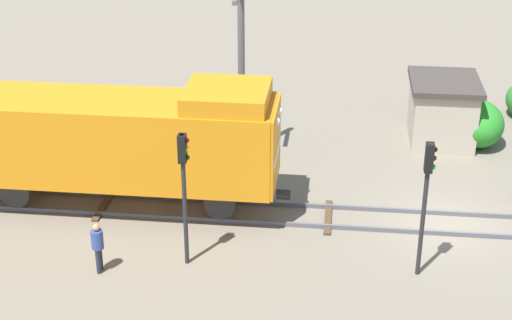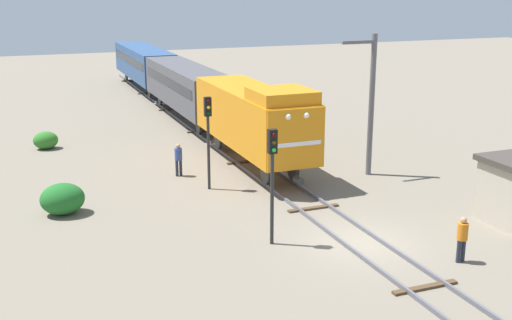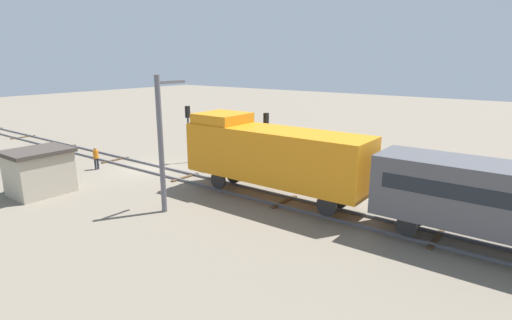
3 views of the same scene
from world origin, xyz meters
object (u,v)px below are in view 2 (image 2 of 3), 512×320
passenger_car_trailing (144,62)px  worker_by_signal (178,157)px  passenger_car_leading (186,85)px  traffic_signal_near (272,166)px  catenary_mast (370,101)px  locomotive (254,116)px  traffic_signal_mid (208,126)px  worker_near_track (462,236)px

passenger_car_trailing → worker_by_signal: bearing=-98.5°
passenger_car_leading → traffic_signal_near: (-3.20, -23.44, 0.56)m
catenary_mast → locomotive: bearing=144.8°
passenger_car_trailing → traffic_signal_mid: traffic_signal_mid is taller
locomotive → worker_by_signal: (-4.20, -0.18, -1.78)m
locomotive → catenary_mast: 6.13m
traffic_signal_near → catenary_mast: (8.13, 6.62, 0.75)m
passenger_car_leading → traffic_signal_near: 23.67m
worker_by_signal → traffic_signal_mid: bearing=25.2°
worker_by_signal → catenary_mast: 10.12m
passenger_car_trailing → traffic_signal_near: size_ratio=3.14×
locomotive → worker_by_signal: bearing=-177.5°
locomotive → traffic_signal_mid: 4.43m
worker_near_track → worker_by_signal: 15.37m
passenger_car_leading → worker_by_signal: passenger_car_leading is taller
traffic_signal_mid → passenger_car_leading: bearing=78.1°
passenger_car_leading → catenary_mast: size_ratio=1.95×
traffic_signal_near → catenary_mast: size_ratio=0.62×
passenger_car_leading → traffic_signal_near: size_ratio=3.14×
worker_near_track → catenary_mast: size_ratio=0.24×
traffic_signal_near → passenger_car_trailing: bearing=85.2°
worker_near_track → worker_by_signal: same height
worker_by_signal → locomotive: bearing=100.9°
passenger_car_leading → worker_near_track: size_ratio=8.24×
traffic_signal_near → worker_near_track: bearing=-35.3°
locomotive → passenger_car_trailing: locomotive is taller
locomotive → worker_by_signal: size_ratio=6.82×
passenger_car_leading → passenger_car_trailing: size_ratio=1.00×
traffic_signal_mid → catenary_mast: (8.33, -0.66, 0.74)m
passenger_car_trailing → traffic_signal_mid: 30.95m
catenary_mast → passenger_car_leading: bearing=106.3°
passenger_car_trailing → worker_by_signal: 28.47m
passenger_car_trailing → catenary_mast: 31.83m
passenger_car_leading → traffic_signal_mid: traffic_signal_mid is taller
catenary_mast → worker_near_track: bearing=-103.5°
traffic_signal_near → traffic_signal_mid: bearing=91.6°
worker_near_track → passenger_car_leading: bearing=-47.0°
worker_near_track → catenary_mast: (2.53, 10.58, 2.84)m
passenger_car_trailing → traffic_signal_near: bearing=-94.8°
locomotive → traffic_signal_near: locomotive is taller
locomotive → traffic_signal_mid: bearing=-140.3°
traffic_signal_mid → worker_near_track: bearing=-62.7°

